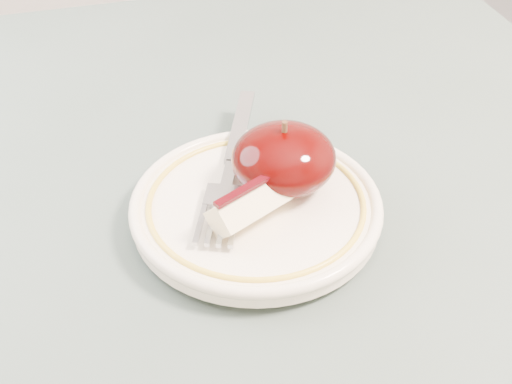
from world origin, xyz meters
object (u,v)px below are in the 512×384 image
object	(u,v)px
table	(144,375)
fork	(232,164)
apple_half	(284,159)
plate	(256,207)

from	to	relation	value
table	fork	world-z (taller)	fork
table	apple_half	xyz separation A→B (m)	(0.12, 0.06, 0.13)
table	fork	distance (m)	0.17
table	apple_half	world-z (taller)	apple_half
fork	table	bearing A→B (deg)	156.28
plate	apple_half	distance (m)	0.04
table	plate	xyz separation A→B (m)	(0.10, 0.05, 0.10)
plate	apple_half	bearing A→B (deg)	31.18
plate	apple_half	xyz separation A→B (m)	(0.02, 0.01, 0.03)
table	apple_half	bearing A→B (deg)	26.12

